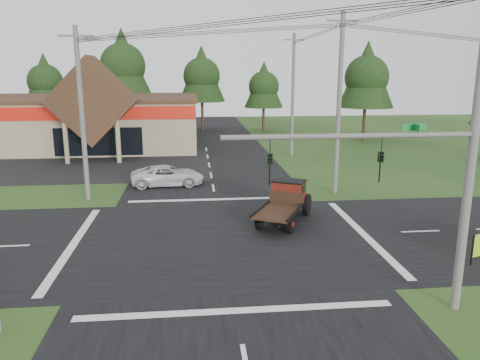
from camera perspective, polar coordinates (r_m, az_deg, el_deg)
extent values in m
plane|color=#244117|center=(22.79, -2.12, -7.18)|extent=(120.00, 120.00, 0.00)
cube|color=black|center=(22.79, -2.12, -7.16)|extent=(12.00, 120.00, 0.02)
cube|color=black|center=(22.79, -2.12, -7.16)|extent=(120.00, 12.00, 0.02)
cube|color=black|center=(43.00, -22.83, 1.59)|extent=(28.00, 14.00, 0.02)
cube|color=#998968|center=(53.65, -21.78, 6.52)|extent=(30.00, 15.00, 5.00)
cube|color=#371F16|center=(53.45, -22.01, 9.23)|extent=(30.40, 15.40, 0.30)
cube|color=#AB190D|center=(46.32, -24.45, 7.34)|extent=(30.00, 0.12, 1.20)
cube|color=#371F16|center=(43.76, -17.44, 9.21)|extent=(7.78, 4.00, 7.78)
cylinder|color=#998968|center=(42.95, -20.46, 4.48)|extent=(0.40, 0.40, 4.00)
cylinder|color=#998968|center=(42.05, -14.64, 4.71)|extent=(0.40, 0.40, 4.00)
cube|color=black|center=(45.11, -16.87, 4.49)|extent=(8.00, 0.08, 2.60)
cylinder|color=#595651|center=(16.98, 25.80, -3.34)|extent=(0.24, 0.24, 7.00)
cylinder|color=#595651|center=(14.76, 13.37, 5.25)|extent=(8.00, 0.16, 0.16)
imported|color=black|center=(15.28, 16.72, 1.50)|extent=(0.16, 0.20, 1.00)
imported|color=black|center=(14.32, 3.65, 1.28)|extent=(0.16, 0.20, 1.00)
cube|color=#0C6626|center=(15.50, 20.47, 6.08)|extent=(0.80, 0.04, 0.22)
cylinder|color=#595651|center=(16.57, 26.49, 3.31)|extent=(0.30, 0.30, 11.00)
cylinder|color=#595651|center=(30.19, -18.71, 7.44)|extent=(0.30, 0.30, 10.50)
cube|color=#595651|center=(30.12, -19.39, 16.25)|extent=(2.00, 0.12, 0.12)
cylinder|color=#595651|center=(30.83, 11.97, 8.89)|extent=(0.30, 0.30, 11.50)
cube|color=#595651|center=(30.89, 12.45, 18.45)|extent=(2.00, 0.12, 0.12)
cylinder|color=#595651|center=(44.36, 6.45, 10.16)|extent=(0.30, 0.30, 11.20)
cube|color=#595651|center=(44.38, 6.63, 16.62)|extent=(2.00, 0.12, 0.12)
cylinder|color=#332316|center=(66.30, -22.29, 6.94)|extent=(0.36, 0.36, 3.50)
cone|color=black|center=(66.02, -22.68, 11.29)|extent=(5.60, 5.60, 6.60)
sphere|color=black|center=(66.03, -22.66, 11.04)|extent=(4.40, 4.40, 4.40)
cylinder|color=#332316|center=(63.17, -13.78, 7.76)|extent=(0.36, 0.36, 4.55)
cone|color=black|center=(62.92, -14.12, 13.72)|extent=(7.28, 7.28, 8.58)
sphere|color=black|center=(62.91, -14.10, 13.36)|extent=(5.72, 5.72, 5.72)
cylinder|color=#332316|center=(63.61, -4.61, 7.82)|extent=(0.36, 0.36, 3.85)
cone|color=black|center=(63.33, -4.70, 12.82)|extent=(6.16, 6.16, 7.26)
sphere|color=black|center=(63.33, -4.70, 12.53)|extent=(4.84, 4.84, 4.84)
cylinder|color=#332316|center=(62.34, 2.87, 7.41)|extent=(0.36, 0.36, 3.15)
cone|color=black|center=(62.04, 2.92, 11.59)|extent=(5.04, 5.04, 5.94)
sphere|color=black|center=(62.05, 2.92, 11.34)|extent=(3.96, 3.96, 3.96)
cylinder|color=#332316|center=(55.16, 14.86, 6.58)|extent=(0.36, 0.36, 3.85)
cone|color=black|center=(54.83, 15.21, 12.35)|extent=(6.16, 6.16, 7.26)
sphere|color=black|center=(54.83, 15.19, 12.00)|extent=(4.84, 4.84, 4.84)
imported|color=silver|center=(33.31, -8.82, 0.54)|extent=(5.22, 2.69, 1.41)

